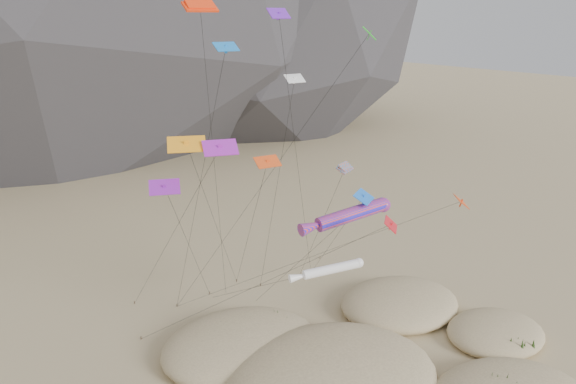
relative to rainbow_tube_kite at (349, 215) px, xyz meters
name	(u,v)px	position (x,y,z in m)	size (l,w,h in m)	color
kite_stakes	(229,290)	(-3.55, 15.13, -12.27)	(24.37, 6.89, 0.30)	#3F2D1E
rainbow_tube_kite	(349,215)	(0.00, 0.00, 0.00)	(8.93, 12.56, 13.41)	#FC421A
white_tube_kite	(328,270)	(-3.51, -1.91, -3.26)	(6.13, 17.81, 9.79)	white
orange_parafoil	(201,13)	(-11.18, 2.92, 15.90)	(8.48, 12.65, 29.23)	red
multi_parafoil	(344,169)	(2.36, 3.57, 2.79)	(3.45, 11.16, 15.81)	#EF4F19
delta_kites	(295,149)	(-4.77, 0.98, 6.01)	(28.36, 24.06, 28.59)	#DC4514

